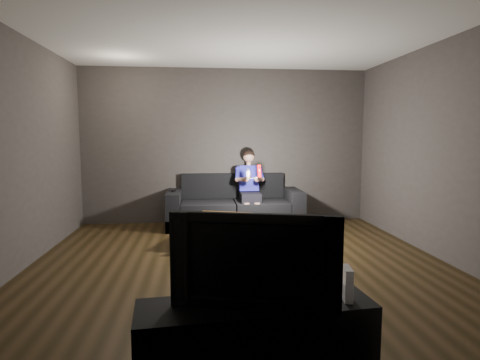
{
  "coord_description": "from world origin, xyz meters",
  "views": [
    {
      "loc": [
        -0.48,
        -4.59,
        1.53
      ],
      "look_at": [
        0.15,
        1.55,
        0.85
      ],
      "focal_mm": 30.0,
      "sensor_mm": 36.0,
      "label": 1
    }
  ],
  "objects": [
    {
      "name": "media_console",
      "position": [
        -0.14,
        -2.27,
        0.26
      ],
      "size": [
        1.48,
        0.55,
        0.52
      ],
      "primitive_type": "cube",
      "rotation": [
        0.0,
        0.0,
        0.09
      ],
      "color": "black",
      "rests_on": "floor"
    },
    {
      "name": "floor",
      "position": [
        0.0,
        0.0,
        0.0
      ],
      "size": [
        5.0,
        5.0,
        0.0
      ],
      "primitive_type": "plane",
      "color": "black",
      "rests_on": "ground"
    },
    {
      "name": "nunchuk_white",
      "position": [
        0.29,
        1.63,
        0.94
      ],
      "size": [
        0.08,
        0.11,
        0.17
      ],
      "color": "white",
      "rests_on": "child"
    },
    {
      "name": "sofa",
      "position": [
        0.11,
        2.15,
        0.28
      ],
      "size": [
        2.26,
        0.97,
        0.87
      ],
      "color": "black",
      "rests_on": "floor"
    },
    {
      "name": "back_wall",
      "position": [
        0.0,
        2.5,
        1.35
      ],
      "size": [
        5.0,
        0.04,
        2.7
      ],
      "primitive_type": "cube",
      "color": "#37322F",
      "rests_on": "ground"
    },
    {
      "name": "wii_remote_black",
      "position": [
        -0.9,
        2.07,
        0.63
      ],
      "size": [
        0.07,
        0.16,
        0.03
      ],
      "color": "black",
      "rests_on": "sofa"
    },
    {
      "name": "left_wall",
      "position": [
        -2.5,
        0.0,
        1.35
      ],
      "size": [
        0.04,
        5.0,
        2.7
      ],
      "primitive_type": "cube",
      "color": "#37322F",
      "rests_on": "ground"
    },
    {
      "name": "wii_console",
      "position": [
        0.43,
        -2.27,
        0.62
      ],
      "size": [
        0.07,
        0.16,
        0.2
      ],
      "primitive_type": "cube",
      "rotation": [
        0.0,
        0.0,
        -0.14
      ],
      "color": "white",
      "rests_on": "media_console"
    },
    {
      "name": "wii_remote_red",
      "position": [
        0.46,
        1.63,
        0.98
      ],
      "size": [
        0.06,
        0.08,
        0.2
      ],
      "color": "red",
      "rests_on": "child"
    },
    {
      "name": "ceiling",
      "position": [
        0.0,
        0.0,
        2.7
      ],
      "size": [
        5.0,
        5.0,
        0.02
      ],
      "primitive_type": "cube",
      "color": "beige",
      "rests_on": "back_wall"
    },
    {
      "name": "child",
      "position": [
        0.37,
        2.1,
        0.76
      ],
      "size": [
        0.49,
        0.6,
        1.21
      ],
      "color": "black",
      "rests_on": "sofa"
    },
    {
      "name": "coffee_table",
      "position": [
        0.02,
        0.9,
        0.36
      ],
      "size": [
        1.28,
        0.94,
        0.42
      ],
      "color": "black",
      "rests_on": "floor"
    },
    {
      "name": "tv",
      "position": [
        -0.14,
        -2.27,
        0.8
      ],
      "size": [
        1.0,
        0.37,
        0.57
      ],
      "primitive_type": "imported",
      "rotation": [
        0.0,
        0.0,
        -0.25
      ],
      "color": "black",
      "rests_on": "media_console"
    },
    {
      "name": "right_wall",
      "position": [
        2.5,
        0.0,
        1.35
      ],
      "size": [
        0.04,
        5.0,
        2.7
      ],
      "primitive_type": "cube",
      "color": "#37322F",
      "rests_on": "ground"
    },
    {
      "name": "front_wall",
      "position": [
        0.0,
        -2.5,
        1.35
      ],
      "size": [
        5.0,
        0.04,
        2.7
      ],
      "primitive_type": "cube",
      "color": "#37322F",
      "rests_on": "ground"
    }
  ]
}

